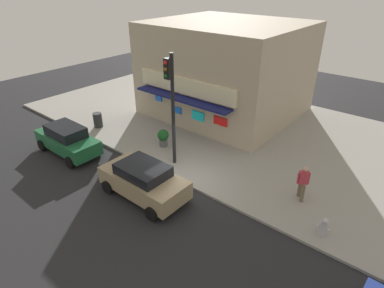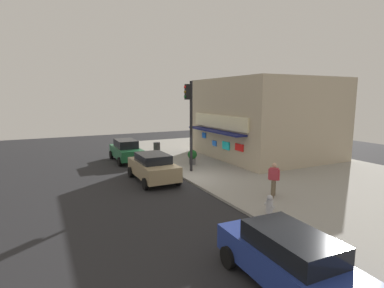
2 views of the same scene
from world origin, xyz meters
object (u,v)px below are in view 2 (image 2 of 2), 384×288
at_px(traffic_light, 190,115).
at_px(pedestrian, 274,178).
at_px(fire_hydrant, 270,204).
at_px(trash_can, 157,148).
at_px(potted_plant_by_doorway, 192,156).
at_px(parked_car_green, 126,150).
at_px(parked_car_tan, 153,167).
at_px(parked_car_blue, 291,261).

xyz_separation_m(traffic_light, pedestrian, (6.39, 1.36, -2.75)).
xyz_separation_m(fire_hydrant, trash_can, (-14.80, 0.46, 0.10)).
relative_size(trash_can, potted_plant_by_doorway, 0.91).
xyz_separation_m(pedestrian, parked_car_green, (-11.83, -4.12, -0.19)).
distance_m(pedestrian, parked_car_green, 12.52).
relative_size(trash_can, parked_car_tan, 0.23).
bearing_deg(pedestrian, parked_car_tan, -143.76).
distance_m(potted_plant_by_doorway, parked_car_green, 5.32).
xyz_separation_m(traffic_light, fire_hydrant, (7.95, -0.21, -3.28)).
bearing_deg(fire_hydrant, parked_car_green, -169.24).
height_order(traffic_light, fire_hydrant, traffic_light).
bearing_deg(traffic_light, trash_can, 177.96).
bearing_deg(fire_hydrant, trash_can, 178.23).
xyz_separation_m(fire_hydrant, parked_car_blue, (4.14, -2.88, 0.33)).
bearing_deg(pedestrian, parked_car_blue, -38.01).
bearing_deg(fire_hydrant, pedestrian, 134.77).
height_order(parked_car_tan, parked_car_green, parked_car_green).
relative_size(trash_can, parked_car_blue, 0.21).
bearing_deg(pedestrian, trash_can, -175.18).
distance_m(trash_can, parked_car_blue, 19.24).
xyz_separation_m(pedestrian, parked_car_blue, (5.70, -4.46, -0.21)).
xyz_separation_m(pedestrian, parked_car_tan, (-5.63, -4.13, -0.19)).
xyz_separation_m(parked_car_blue, parked_car_green, (-17.53, 0.34, 0.02)).
distance_m(parked_car_tan, parked_car_blue, 11.34).
distance_m(fire_hydrant, parked_car_green, 13.63).
bearing_deg(trash_can, parked_car_tan, -21.58).
relative_size(parked_car_tan, parked_car_blue, 0.91).
xyz_separation_m(fire_hydrant, pedestrian, (-1.56, 1.57, 0.54)).
xyz_separation_m(trash_can, parked_car_tan, (7.61, -3.01, 0.25)).
bearing_deg(trash_can, parked_car_green, -64.80).
distance_m(pedestrian, parked_car_blue, 7.24).
distance_m(trash_can, pedestrian, 13.29).
bearing_deg(trash_can, parked_car_blue, -10.00).
distance_m(fire_hydrant, potted_plant_by_doorway, 9.76).
xyz_separation_m(traffic_light, potted_plant_by_doorway, (-1.72, 1.04, -3.07)).
bearing_deg(fire_hydrant, potted_plant_by_doorway, 172.60).
distance_m(pedestrian, potted_plant_by_doorway, 8.12).
bearing_deg(parked_car_green, pedestrian, 19.21).
height_order(fire_hydrant, pedestrian, pedestrian).
bearing_deg(parked_car_tan, traffic_light, 105.38).
bearing_deg(parked_car_tan, fire_hydrant, 19.53).
bearing_deg(potted_plant_by_doorway, parked_car_tan, -56.89).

